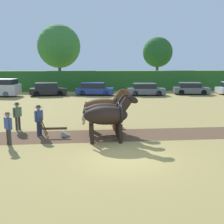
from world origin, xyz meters
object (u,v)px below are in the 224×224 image
Objects in this scene: draft_horse_lead_right at (106,112)px; parked_car_center at (146,89)px; tree_left at (59,46)px; plow at (57,131)px; farmer_beside_team at (108,109)px; farmer_onlooker_right at (17,114)px; parked_car_center_left at (94,89)px; draft_horse_trail_left at (105,106)px; farmer_onlooker_left at (8,126)px; parked_car_left at (48,89)px; parked_car_center_right at (191,89)px; tree_center_left at (158,52)px; draft_horse_lead_left at (108,115)px; farmer_at_plow at (39,118)px.

parked_car_center is (5.69, 18.02, -0.60)m from draft_horse_lead_right.
tree_left is 6.21× the size of plow.
farmer_beside_team is 0.99× the size of farmer_onlooker_right.
farmer_onlooker_right is at bearing -96.51° from parked_car_center_left.
parked_car_center_left is (-0.33, 18.69, -0.58)m from draft_horse_lead_right.
draft_horse_trail_left is 3.10m from plow.
parked_car_left is at bearing 52.88° from farmer_onlooker_left.
draft_horse_trail_left is at bearing 89.79° from draft_horse_lead_right.
farmer_onlooker_right is at bearing -120.20° from parked_car_center.
farmer_onlooker_right is 23.67m from parked_car_center_right.
farmer_onlooker_right reaches higher than parked_car_center_right.
parked_car_center_left is (4.39, 20.03, -0.19)m from farmer_onlooker_left.
draft_horse_trail_left is (-0.02, 1.25, 0.12)m from draft_horse_lead_right.
tree_center_left is 2.77× the size of draft_horse_lead_left.
farmer_onlooker_left is 0.36× the size of parked_car_center.
draft_horse_trail_left is 5.39m from farmer_onlooker_left.
parked_car_center is at bearing 89.92° from farmer_onlooker_right.
farmer_onlooker_right reaches higher than plow.
farmer_onlooker_right is (-5.05, 1.69, -0.37)m from draft_horse_lead_right.
farmer_onlooker_right is at bearing 143.32° from plow.
tree_left reaches higher than draft_horse_lead_left.
parked_car_center_left is (3.23, 18.45, -0.24)m from farmer_at_plow.
tree_center_left reaches higher than draft_horse_lead_right.
farmer_beside_team is 5.56m from farmer_onlooker_right.
draft_horse_lead_right is 1.01× the size of draft_horse_trail_left.
parked_car_center_left is at bearing 132.41° from farmer_beside_team.
farmer_onlooker_left is 3.05m from farmer_onlooker_right.
tree_left is at bearing 99.62° from draft_horse_trail_left.
parked_car_center_left is 11.75m from parked_car_center_right.
tree_left is 29.91m from draft_horse_trail_left.
draft_horse_trail_left reaches higher than parked_car_center_right.
draft_horse_trail_left is 5.07m from farmer_onlooker_right.
farmer_at_plow is 1.04× the size of farmer_beside_team.
tree_center_left reaches higher than parked_car_center.
farmer_onlooker_left is at bearing -92.67° from parked_car_left.
tree_left is at bearing 178.47° from tree_center_left.
parked_car_left is (-15.62, -11.07, -4.67)m from tree_center_left.
tree_center_left reaches higher than parked_car_center_right.
farmer_onlooker_left is at bearing -120.25° from parked_car_center_right.
farmer_onlooker_right is at bearing 162.72° from farmer_at_plow.
parked_car_center_left is 1.04× the size of parked_car_center.
plow is at bearing -118.18° from parked_car_center_right.
tree_center_left is 4.89× the size of farmer_onlooker_left.
draft_horse_lead_left is at bearing -90.00° from draft_horse_lead_right.
parked_car_center is (11.48, -0.74, -0.03)m from parked_car_left.
parked_car_center is (10.42, 19.35, -0.21)m from farmer_onlooker_left.
farmer_beside_team is 0.37× the size of parked_car_left.
farmer_onlooker_right reaches higher than parked_car_center.
farmer_onlooker_left reaches higher than parked_car_left.
draft_horse_lead_right is at bearing -104.40° from parked_car_center.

